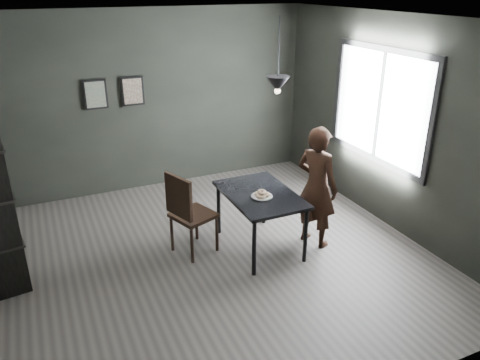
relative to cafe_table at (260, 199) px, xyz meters
name	(u,v)px	position (x,y,z in m)	size (l,w,h in m)	color
ground	(216,256)	(-0.60, 0.00, -0.67)	(5.00, 5.00, 0.00)	#3C3734
back_wall	(156,101)	(-0.60, 2.50, 0.73)	(5.00, 0.10, 2.80)	black
ceiling	(210,18)	(-0.60, 0.00, 2.13)	(5.00, 5.00, 0.02)	silver
window_assembly	(379,106)	(1.87, 0.20, 0.93)	(0.04, 1.96, 1.56)	white
cafe_table	(260,199)	(0.00, 0.00, 0.00)	(0.80, 1.20, 0.75)	black
white_plate	(262,197)	(-0.04, -0.11, 0.08)	(0.23, 0.23, 0.01)	silver
donut_pile	(262,194)	(-0.04, -0.11, 0.12)	(0.19, 0.19, 0.09)	beige
woman	(317,187)	(0.69, -0.19, 0.11)	(0.57, 0.38, 1.57)	black
wood_chair	(187,210)	(-0.88, 0.21, -0.06)	(0.60, 0.60, 1.07)	black
pendant_lamp	(278,84)	(0.25, 0.10, 1.38)	(0.28, 0.28, 0.86)	black
framed_print_left	(95,94)	(-1.50, 2.47, 0.93)	(0.34, 0.04, 0.44)	black
framed_print_right	(133,91)	(-0.95, 2.47, 0.93)	(0.34, 0.04, 0.44)	black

